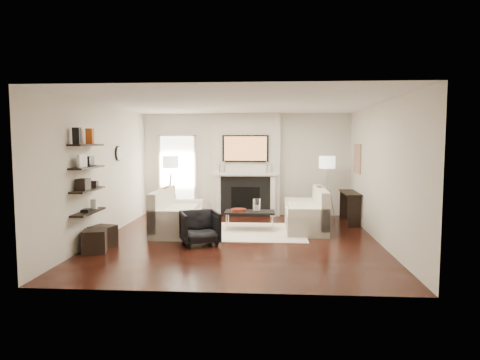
# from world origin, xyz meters

# --- Properties ---
(room_envelope) EXTENTS (6.00, 6.00, 6.00)m
(room_envelope) POSITION_xyz_m (0.00, 0.00, 1.35)
(room_envelope) COLOR black
(room_envelope) RESTS_ON ground
(chimney_breast) EXTENTS (1.80, 0.25, 2.70)m
(chimney_breast) POSITION_xyz_m (0.00, 2.88, 1.35)
(chimney_breast) COLOR silver
(chimney_breast) RESTS_ON floor
(fireplace_surround) EXTENTS (1.30, 0.02, 1.04)m
(fireplace_surround) POSITION_xyz_m (0.00, 2.74, 0.52)
(fireplace_surround) COLOR black
(fireplace_surround) RESTS_ON floor
(firebox) EXTENTS (0.75, 0.02, 0.65)m
(firebox) POSITION_xyz_m (0.00, 2.73, 0.45)
(firebox) COLOR black
(firebox) RESTS_ON floor
(mantel_pilaster_l) EXTENTS (0.12, 0.08, 1.10)m
(mantel_pilaster_l) POSITION_xyz_m (-0.72, 2.71, 0.55)
(mantel_pilaster_l) COLOR white
(mantel_pilaster_l) RESTS_ON floor
(mantel_pilaster_r) EXTENTS (0.12, 0.08, 1.10)m
(mantel_pilaster_r) POSITION_xyz_m (0.72, 2.71, 0.55)
(mantel_pilaster_r) COLOR white
(mantel_pilaster_r) RESTS_ON floor
(mantel_shelf) EXTENTS (1.70, 0.18, 0.07)m
(mantel_shelf) POSITION_xyz_m (0.00, 2.69, 1.12)
(mantel_shelf) COLOR white
(mantel_shelf) RESTS_ON chimney_breast
(tv_body) EXTENTS (1.20, 0.06, 0.70)m
(tv_body) POSITION_xyz_m (0.00, 2.71, 1.78)
(tv_body) COLOR black
(tv_body) RESTS_ON chimney_breast
(tv_screen) EXTENTS (1.10, 0.00, 0.62)m
(tv_screen) POSITION_xyz_m (0.00, 2.68, 1.78)
(tv_screen) COLOR #BF723F
(tv_screen) RESTS_ON tv_body
(candlestick_l_tall) EXTENTS (0.04, 0.04, 0.30)m
(candlestick_l_tall) POSITION_xyz_m (-0.55, 2.70, 1.30)
(candlestick_l_tall) COLOR silver
(candlestick_l_tall) RESTS_ON mantel_shelf
(candlestick_l_short) EXTENTS (0.04, 0.04, 0.24)m
(candlestick_l_short) POSITION_xyz_m (-0.68, 2.70, 1.27)
(candlestick_l_short) COLOR silver
(candlestick_l_short) RESTS_ON mantel_shelf
(candlestick_r_tall) EXTENTS (0.04, 0.04, 0.30)m
(candlestick_r_tall) POSITION_xyz_m (0.55, 2.70, 1.30)
(candlestick_r_tall) COLOR silver
(candlestick_r_tall) RESTS_ON mantel_shelf
(candlestick_r_short) EXTENTS (0.04, 0.04, 0.24)m
(candlestick_r_short) POSITION_xyz_m (0.68, 2.70, 1.27)
(candlestick_r_short) COLOR silver
(candlestick_r_short) RESTS_ON mantel_shelf
(hallway_panel) EXTENTS (0.90, 0.02, 2.10)m
(hallway_panel) POSITION_xyz_m (-1.85, 2.98, 1.05)
(hallway_panel) COLOR white
(hallway_panel) RESTS_ON floor
(door_trim_l) EXTENTS (0.06, 0.06, 2.16)m
(door_trim_l) POSITION_xyz_m (-2.33, 2.96, 1.05)
(door_trim_l) COLOR white
(door_trim_l) RESTS_ON floor
(door_trim_r) EXTENTS (0.06, 0.06, 2.16)m
(door_trim_r) POSITION_xyz_m (-1.37, 2.96, 1.05)
(door_trim_r) COLOR white
(door_trim_r) RESTS_ON floor
(door_trim_top) EXTENTS (1.02, 0.06, 0.06)m
(door_trim_top) POSITION_xyz_m (-1.85, 2.96, 2.13)
(door_trim_top) COLOR white
(door_trim_top) RESTS_ON wall_back
(rug) EXTENTS (2.60, 2.00, 0.01)m
(rug) POSITION_xyz_m (0.09, 0.77, 0.01)
(rug) COLOR #F2DEC6
(rug) RESTS_ON floor
(loveseat_left_base) EXTENTS (0.85, 1.80, 0.42)m
(loveseat_left_base) POSITION_xyz_m (-1.36, 0.67, 0.21)
(loveseat_left_base) COLOR white
(loveseat_left_base) RESTS_ON floor
(loveseat_left_back) EXTENTS (0.18, 1.80, 0.80)m
(loveseat_left_back) POSITION_xyz_m (-1.70, 0.67, 0.53)
(loveseat_left_back) COLOR white
(loveseat_left_back) RESTS_ON floor
(loveseat_left_arm_n) EXTENTS (0.85, 0.18, 0.60)m
(loveseat_left_arm_n) POSITION_xyz_m (-1.36, -0.14, 0.30)
(loveseat_left_arm_n) COLOR white
(loveseat_left_arm_n) RESTS_ON floor
(loveseat_left_arm_s) EXTENTS (0.85, 0.18, 0.60)m
(loveseat_left_arm_s) POSITION_xyz_m (-1.36, 1.48, 0.30)
(loveseat_left_arm_s) COLOR white
(loveseat_left_arm_s) RESTS_ON floor
(loveseat_left_cushion) EXTENTS (0.63, 1.44, 0.10)m
(loveseat_left_cushion) POSITION_xyz_m (-1.31, 0.67, 0.47)
(loveseat_left_cushion) COLOR white
(loveseat_left_cushion) RESTS_ON loveseat_left_base
(pillow_left_orange) EXTENTS (0.10, 0.42, 0.42)m
(pillow_left_orange) POSITION_xyz_m (-1.70, 0.97, 0.73)
(pillow_left_orange) COLOR #AD4815
(pillow_left_orange) RESTS_ON loveseat_left_cushion
(pillow_left_charcoal) EXTENTS (0.10, 0.40, 0.40)m
(pillow_left_charcoal) POSITION_xyz_m (-1.70, 0.37, 0.72)
(pillow_left_charcoal) COLOR black
(pillow_left_charcoal) RESTS_ON loveseat_left_cushion
(loveseat_right_base) EXTENTS (0.85, 1.80, 0.42)m
(loveseat_right_base) POSITION_xyz_m (1.43, 1.12, 0.21)
(loveseat_right_base) COLOR white
(loveseat_right_base) RESTS_ON floor
(loveseat_right_back) EXTENTS (0.18, 1.80, 0.80)m
(loveseat_right_back) POSITION_xyz_m (1.76, 1.12, 0.53)
(loveseat_right_back) COLOR white
(loveseat_right_back) RESTS_ON floor
(loveseat_right_arm_n) EXTENTS (0.85, 0.18, 0.60)m
(loveseat_right_arm_n) POSITION_xyz_m (1.43, 0.31, 0.30)
(loveseat_right_arm_n) COLOR white
(loveseat_right_arm_n) RESTS_ON floor
(loveseat_right_arm_s) EXTENTS (0.85, 0.18, 0.60)m
(loveseat_right_arm_s) POSITION_xyz_m (1.43, 1.93, 0.30)
(loveseat_right_arm_s) COLOR white
(loveseat_right_arm_s) RESTS_ON floor
(loveseat_right_cushion) EXTENTS (0.63, 1.44, 0.10)m
(loveseat_right_cushion) POSITION_xyz_m (1.38, 1.12, 0.47)
(loveseat_right_cushion) COLOR white
(loveseat_right_cushion) RESTS_ON loveseat_right_base
(pillow_right_orange) EXTENTS (0.10, 0.42, 0.42)m
(pillow_right_orange) POSITION_xyz_m (1.76, 1.42, 0.73)
(pillow_right_orange) COLOR #AD4815
(pillow_right_orange) RESTS_ON loveseat_right_cushion
(pillow_right_charcoal) EXTENTS (0.10, 0.40, 0.40)m
(pillow_right_charcoal) POSITION_xyz_m (1.76, 0.82, 0.72)
(pillow_right_charcoal) COLOR black
(pillow_right_charcoal) RESTS_ON loveseat_right_cushion
(coffee_table) EXTENTS (1.10, 0.55, 0.04)m
(coffee_table) POSITION_xyz_m (0.19, 1.00, 0.40)
(coffee_table) COLOR black
(coffee_table) RESTS_ON floor
(coffee_leg_nw) EXTENTS (0.02, 0.02, 0.38)m
(coffee_leg_nw) POSITION_xyz_m (-0.31, 0.78, 0.19)
(coffee_leg_nw) COLOR silver
(coffee_leg_nw) RESTS_ON floor
(coffee_leg_ne) EXTENTS (0.02, 0.02, 0.38)m
(coffee_leg_ne) POSITION_xyz_m (0.69, 0.78, 0.19)
(coffee_leg_ne) COLOR silver
(coffee_leg_ne) RESTS_ON floor
(coffee_leg_sw) EXTENTS (0.02, 0.02, 0.38)m
(coffee_leg_sw) POSITION_xyz_m (-0.31, 1.22, 0.19)
(coffee_leg_sw) COLOR silver
(coffee_leg_sw) RESTS_ON floor
(coffee_leg_se) EXTENTS (0.02, 0.02, 0.38)m
(coffee_leg_se) POSITION_xyz_m (0.69, 1.22, 0.19)
(coffee_leg_se) COLOR silver
(coffee_leg_se) RESTS_ON floor
(hurricane_glass) EXTENTS (0.17, 0.17, 0.29)m
(hurricane_glass) POSITION_xyz_m (0.34, 1.00, 0.56)
(hurricane_glass) COLOR white
(hurricane_glass) RESTS_ON coffee_table
(hurricane_candle) EXTENTS (0.09, 0.09, 0.13)m
(hurricane_candle) POSITION_xyz_m (0.34, 1.00, 0.50)
(hurricane_candle) COLOR white
(hurricane_candle) RESTS_ON coffee_table
(copper_bowl) EXTENTS (0.33, 0.33, 0.06)m
(copper_bowl) POSITION_xyz_m (-0.06, 1.00, 0.45)
(copper_bowl) COLOR #B0331D
(copper_bowl) RESTS_ON coffee_table
(armchair) EXTENTS (0.87, 0.85, 0.70)m
(armchair) POSITION_xyz_m (-0.70, -0.40, 0.35)
(armchair) COLOR black
(armchair) RESTS_ON floor
(lamp_left_post) EXTENTS (0.02, 0.02, 1.20)m
(lamp_left_post) POSITION_xyz_m (-1.85, 2.17, 0.60)
(lamp_left_post) COLOR silver
(lamp_left_post) RESTS_ON floor
(lamp_left_shade) EXTENTS (0.40, 0.40, 0.30)m
(lamp_left_shade) POSITION_xyz_m (-1.85, 2.17, 1.45)
(lamp_left_shade) COLOR white
(lamp_left_shade) RESTS_ON lamp_left_post
(lamp_left_leg_a) EXTENTS (0.25, 0.02, 1.23)m
(lamp_left_leg_a) POSITION_xyz_m (-1.74, 2.17, 0.60)
(lamp_left_leg_a) COLOR silver
(lamp_left_leg_a) RESTS_ON floor
(lamp_left_leg_b) EXTENTS (0.14, 0.22, 1.23)m
(lamp_left_leg_b) POSITION_xyz_m (-1.91, 2.27, 0.60)
(lamp_left_leg_b) COLOR silver
(lamp_left_leg_b) RESTS_ON floor
(lamp_left_leg_c) EXTENTS (0.14, 0.22, 1.23)m
(lamp_left_leg_c) POSITION_xyz_m (-1.91, 2.08, 0.60)
(lamp_left_leg_c) COLOR silver
(lamp_left_leg_c) RESTS_ON floor
(lamp_right_post) EXTENTS (0.02, 0.02, 1.20)m
(lamp_right_post) POSITION_xyz_m (2.05, 2.32, 0.60)
(lamp_right_post) COLOR silver
(lamp_right_post) RESTS_ON floor
(lamp_right_shade) EXTENTS (0.40, 0.40, 0.30)m
(lamp_right_shade) POSITION_xyz_m (2.05, 2.32, 1.45)
(lamp_right_shade) COLOR white
(lamp_right_shade) RESTS_ON lamp_right_post
(lamp_right_leg_a) EXTENTS (0.25, 0.02, 1.23)m
(lamp_right_leg_a) POSITION_xyz_m (2.16, 2.32, 0.60)
(lamp_right_leg_a) COLOR silver
(lamp_right_leg_a) RESTS_ON floor
(lamp_right_leg_b) EXTENTS (0.14, 0.22, 1.23)m
(lamp_right_leg_b) POSITION_xyz_m (2.00, 2.42, 0.60)
(lamp_right_leg_b) COLOR silver
(lamp_right_leg_b) RESTS_ON floor
(lamp_right_leg_c) EXTENTS (0.14, 0.22, 1.23)m
(lamp_right_leg_c) POSITION_xyz_m (1.99, 2.23, 0.60)
(lamp_right_leg_c) COLOR silver
(lamp_right_leg_c) RESTS_ON floor
(console_top) EXTENTS (0.35, 1.20, 0.04)m
(console_top) POSITION_xyz_m (2.57, 2.00, 0.73)
(console_top) COLOR black
(console_top) RESTS_ON floor
(console_leg_n) EXTENTS (0.30, 0.04, 0.71)m
(console_leg_n) POSITION_xyz_m (2.57, 1.45, 0.35)
(console_leg_n) COLOR black
(console_leg_n) RESTS_ON floor
(console_leg_s) EXTENTS (0.30, 0.04, 0.71)m
(console_leg_s) POSITION_xyz_m (2.57, 2.55, 0.35)
(console_leg_s) COLOR black
(console_leg_s) RESTS_ON floor
(wall_art) EXTENTS (0.03, 0.70, 0.70)m
(wall_art) POSITION_xyz_m (2.73, 2.05, 1.55)
(wall_art) COLOR #A87554
(wall_art) RESTS_ON wall_right
(shelf_bottom) EXTENTS (0.25, 1.00, 0.03)m
(shelf_bottom) POSITION_xyz_m (-2.62, -1.00, 0.70)
(shelf_bottom) COLOR black
(shelf_bottom) RESTS_ON wall_left
(shelf_lower) EXTENTS (0.25, 1.00, 0.04)m
(shelf_lower) POSITION_xyz_m (-2.62, -1.00, 1.10)
(shelf_lower) COLOR black
(shelf_lower) RESTS_ON wall_left
(shelf_upper) EXTENTS (0.25, 1.00, 0.04)m
(shelf_upper) POSITION_xyz_m (-2.62, -1.00, 1.50)
(shelf_upper) COLOR black
(shelf_upper) RESTS_ON wall_left
(shelf_top) EXTENTS (0.25, 1.00, 0.04)m
(shelf_top) POSITION_xyz_m (-2.62, -1.00, 1.90)
(shelf_top) COLOR black
(shelf_top) RESTS_ON wall_left
(decor_magfile_a) EXTENTS (0.12, 0.10, 0.28)m
(decor_magfile_a) POSITION_xyz_m (-2.62, -1.36, 2.06)
(decor_magfile_a) COLOR black
(decor_magfile_a) RESTS_ON shelf_top
(decor_magfile_b) EXTENTS (0.12, 0.10, 0.28)m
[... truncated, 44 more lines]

